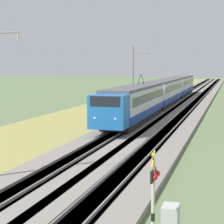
# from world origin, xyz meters

# --- Properties ---
(ballast_main) EXTENTS (240.00, 4.40, 0.30)m
(ballast_main) POSITION_xyz_m (50.00, 0.00, 0.15)
(ballast_main) COLOR gray
(ballast_main) RESTS_ON ground
(ballast_adjacent) EXTENTS (240.00, 4.40, 0.30)m
(ballast_adjacent) POSITION_xyz_m (50.00, -3.82, 0.15)
(ballast_adjacent) COLOR gray
(ballast_adjacent) RESTS_ON ground
(track_main) EXTENTS (240.00, 1.57, 0.45)m
(track_main) POSITION_xyz_m (50.00, 0.00, 0.16)
(track_main) COLOR #4C4238
(track_main) RESTS_ON ground
(track_adjacent) EXTENTS (240.00, 1.57, 0.45)m
(track_adjacent) POSITION_xyz_m (50.00, -3.82, 0.16)
(track_adjacent) COLOR #4C4238
(track_adjacent) RESTS_ON ground
(grass_verge) EXTENTS (240.00, 12.88, 0.12)m
(grass_verge) POSITION_xyz_m (50.00, 5.29, 0.06)
(grass_verge) COLOR #99934C
(grass_verge) RESTS_ON ground
(passenger_train) EXTENTS (59.01, 2.96, 4.93)m
(passenger_train) POSITION_xyz_m (49.84, 0.00, 2.30)
(passenger_train) COLOR blue
(passenger_train) RESTS_ON ground
(crossing_signal_far) EXTENTS (0.70, 0.23, 3.34)m
(crossing_signal_far) POSITION_xyz_m (1.46, -6.99, 2.03)
(crossing_signal_far) COLOR beige
(crossing_signal_far) RESTS_ON ground
(catenary_mast_mid) EXTENTS (0.22, 2.56, 8.24)m
(catenary_mast_mid) POSITION_xyz_m (42.07, 2.77, 4.26)
(catenary_mast_mid) COLOR slate
(catenary_mast_mid) RESTS_ON ground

